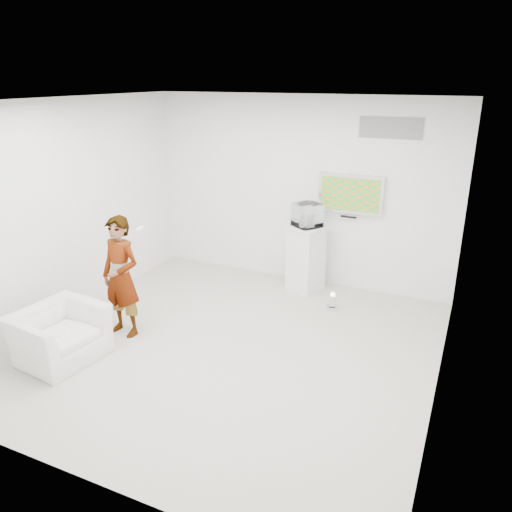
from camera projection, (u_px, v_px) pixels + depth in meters
name	position (u px, v px, depth m)	size (l,w,h in m)	color
room	(227.00, 234.00, 5.86)	(5.01, 5.01, 3.00)	#B2ABA3
tv	(351.00, 194.00, 7.61)	(1.00, 0.08, 0.60)	silver
logo_decal	(390.00, 128.00, 7.11)	(0.90, 0.02, 0.30)	slate
person	(121.00, 277.00, 6.45)	(0.59, 0.39, 1.61)	white
armchair	(59.00, 334.00, 6.01)	(0.98, 0.86, 0.64)	white
pedestal	(306.00, 258.00, 7.91)	(0.51, 0.51, 1.05)	silver
floor_uplight	(332.00, 301.00, 7.33)	(0.17, 0.17, 0.26)	silver
vitrine	(307.00, 215.00, 7.67)	(0.36, 0.36, 0.36)	silver
console	(307.00, 220.00, 7.69)	(0.05, 0.15, 0.20)	silver
wii_remote	(140.00, 229.00, 6.23)	(0.04, 0.15, 0.04)	silver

